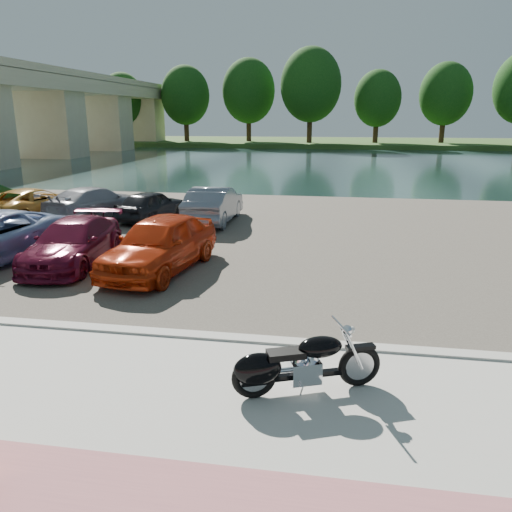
{
  "coord_description": "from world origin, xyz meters",
  "views": [
    {
      "loc": [
        1.38,
        -6.42,
        4.13
      ],
      "look_at": [
        -0.4,
        4.22,
        1.1
      ],
      "focal_mm": 35.0,
      "sensor_mm": 36.0,
      "label": 1
    }
  ],
  "objects": [
    {
      "name": "ground",
      "position": [
        0.0,
        0.0,
        0.0
      ],
      "size": [
        200.0,
        200.0,
        0.0
      ],
      "primitive_type": "plane",
      "color": "#595447",
      "rests_on": "ground"
    },
    {
      "name": "promenade",
      "position": [
        0.0,
        -1.0,
        0.05
      ],
      "size": [
        60.0,
        6.0,
        0.1
      ],
      "primitive_type": "cube",
      "color": "#B3B1A8",
      "rests_on": "ground"
    },
    {
      "name": "kerb",
      "position": [
        0.0,
        2.0,
        0.07
      ],
      "size": [
        60.0,
        0.3,
        0.14
      ],
      "primitive_type": "cube",
      "color": "#B3B1A8",
      "rests_on": "ground"
    },
    {
      "name": "parking_lot",
      "position": [
        0.0,
        11.0,
        0.02
      ],
      "size": [
        60.0,
        18.0,
        0.04
      ],
      "primitive_type": "cube",
      "color": "#48423A",
      "rests_on": "ground"
    },
    {
      "name": "river",
      "position": [
        0.0,
        40.0,
        0.0
      ],
      "size": [
        120.0,
        40.0,
        0.0
      ],
      "primitive_type": "cube",
      "color": "#172A29",
      "rests_on": "ground"
    },
    {
      "name": "far_bank",
      "position": [
        0.0,
        72.0,
        0.3
      ],
      "size": [
        120.0,
        24.0,
        0.6
      ],
      "primitive_type": "cube",
      "color": "#284619",
      "rests_on": "ground"
    },
    {
      "name": "bridge",
      "position": [
        -28.0,
        41.02,
        5.52
      ],
      "size": [
        7.0,
        56.0,
        8.55
      ],
      "color": "#C5AE88",
      "rests_on": "ground"
    },
    {
      "name": "far_trees",
      "position": [
        4.36,
        65.79,
        7.49
      ],
      "size": [
        70.25,
        10.68,
        12.52
      ],
      "color": "#332012",
      "rests_on": "far_bank"
    },
    {
      "name": "motorcycle",
      "position": [
        0.83,
        0.28,
        0.56
      ],
      "size": [
        2.23,
        1.11,
        1.05
      ],
      "rotation": [
        0.0,
        0.0,
        0.38
      ],
      "color": "black",
      "rests_on": "promenade"
    },
    {
      "name": "car_3",
      "position": [
        -6.01,
        6.26,
        0.67
      ],
      "size": [
        2.21,
        4.53,
        1.27
      ],
      "primitive_type": "imported",
      "rotation": [
        0.0,
        0.0,
        0.1
      ],
      "color": "#550C23",
      "rests_on": "parking_lot"
    },
    {
      "name": "car_4",
      "position": [
        -3.34,
        6.06,
        0.81
      ],
      "size": [
        2.42,
        4.7,
        1.53
      ],
      "primitive_type": "imported",
      "rotation": [
        0.0,
        0.0,
        -0.14
      ],
      "color": "#B12C0B",
      "rests_on": "parking_lot"
    },
    {
      "name": "car_6",
      "position": [
        -10.97,
        12.06,
        0.68
      ],
      "size": [
        2.91,
        4.91,
        1.28
      ],
      "primitive_type": "imported",
      "rotation": [
        0.0,
        0.0,
        2.96
      ],
      "color": "#B37A29",
      "rests_on": "parking_lot"
    },
    {
      "name": "car_7",
      "position": [
        -8.47,
        12.45,
        0.71
      ],
      "size": [
        3.09,
        4.95,
        1.34
      ],
      "primitive_type": "imported",
      "rotation": [
        0.0,
        0.0,
        2.86
      ],
      "color": "#939199",
      "rests_on": "parking_lot"
    },
    {
      "name": "car_8",
      "position": [
        -6.15,
        12.67,
        0.65
      ],
      "size": [
        2.18,
        3.81,
        1.22
      ],
      "primitive_type": "imported",
      "rotation": [
        0.0,
        0.0,
        2.93
      ],
      "color": "black",
      "rests_on": "parking_lot"
    },
    {
      "name": "car_9",
      "position": [
        -3.5,
        12.63,
        0.75
      ],
      "size": [
        1.52,
        4.34,
        1.43
      ],
      "primitive_type": "imported",
      "rotation": [
        0.0,
        0.0,
        3.14
      ],
      "color": "slate",
      "rests_on": "parking_lot"
    }
  ]
}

